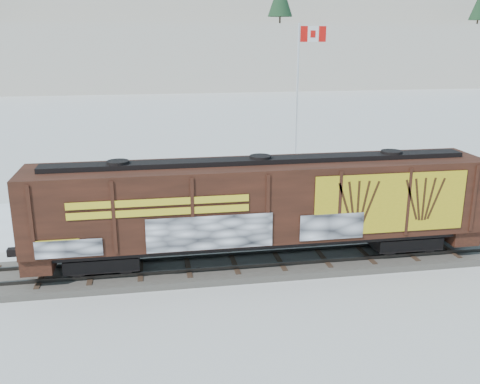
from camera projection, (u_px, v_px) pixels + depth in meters
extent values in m
plane|color=white|center=(278.00, 265.00, 23.71)|extent=(500.00, 500.00, 0.00)
cube|color=#59544C|center=(278.00, 262.00, 23.67)|extent=(50.00, 3.40, 0.28)
cube|color=#33302D|center=(282.00, 264.00, 22.93)|extent=(50.00, 0.10, 0.15)
cube|color=#33302D|center=(274.00, 251.00, 24.29)|extent=(50.00, 0.10, 0.15)
cube|color=white|center=(247.00, 212.00, 30.80)|extent=(40.00, 8.00, 0.03)
cube|color=white|center=(171.00, 55.00, 111.91)|extent=(360.00, 40.00, 12.00)
cube|color=white|center=(165.00, 27.00, 138.62)|extent=(360.00, 40.00, 24.00)
cube|color=white|center=(160.00, 11.00, 170.19)|extent=(360.00, 50.00, 35.00)
cone|color=#17311B|center=(479.00, 6.00, 121.32)|extent=(4.20, 4.20, 6.15)
cube|color=black|center=(103.00, 258.00, 22.24)|extent=(3.00, 2.00, 0.90)
cube|color=black|center=(402.00, 238.00, 24.40)|extent=(3.00, 2.00, 0.90)
cylinder|color=black|center=(77.00, 267.00, 21.35)|extent=(0.90, 0.12, 0.90)
cube|color=black|center=(260.00, 236.00, 23.17)|extent=(19.34, 2.40, 0.25)
cube|color=#3B1A10|center=(260.00, 199.00, 22.70)|extent=(19.34, 3.00, 3.14)
cube|color=black|center=(260.00, 160.00, 22.23)|extent=(17.79, 0.90, 0.20)
cube|color=gold|center=(391.00, 203.00, 22.09)|extent=(6.58, 0.03, 2.55)
cube|color=gold|center=(160.00, 207.00, 20.45)|extent=(6.96, 0.02, 0.70)
cube|color=white|center=(210.00, 233.00, 21.08)|extent=(5.03, 0.03, 1.40)
cylinder|color=silver|center=(295.00, 179.00, 37.44)|extent=(0.90, 0.90, 0.20)
cylinder|color=silver|center=(297.00, 105.00, 35.98)|extent=(0.14, 0.14, 10.59)
cube|color=red|center=(304.00, 34.00, 34.75)|extent=(0.50, 0.07, 1.00)
cube|color=white|center=(313.00, 34.00, 34.85)|extent=(0.70, 0.09, 1.00)
cube|color=red|center=(322.00, 34.00, 34.96)|extent=(0.50, 0.07, 1.00)
imported|color=#ACAFB4|center=(113.00, 211.00, 28.15)|extent=(5.44, 3.68, 1.72)
imported|color=white|center=(218.00, 212.00, 28.59)|extent=(4.15, 1.82, 1.33)
imported|color=black|center=(294.00, 203.00, 30.05)|extent=(5.01, 2.24, 1.43)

